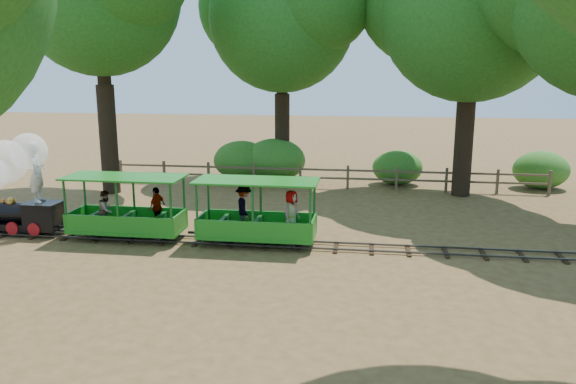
# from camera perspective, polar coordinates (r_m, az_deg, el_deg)

# --- Properties ---
(ground) EXTENTS (90.00, 90.00, 0.00)m
(ground) POSITION_cam_1_polar(r_m,az_deg,el_deg) (15.99, 1.29, -5.58)
(ground) COLOR olive
(ground) RESTS_ON ground
(track) EXTENTS (22.00, 1.00, 0.10)m
(track) POSITION_cam_1_polar(r_m,az_deg,el_deg) (15.97, 1.29, -5.35)
(track) COLOR #3F3D3A
(track) RESTS_ON ground
(locomotive) EXTENTS (2.74, 1.29, 3.15)m
(locomotive) POSITION_cam_1_polar(r_m,az_deg,el_deg) (18.73, -26.06, 1.42)
(locomotive) COLOR black
(locomotive) RESTS_ON ground
(carriage_front) EXTENTS (3.46, 1.41, 1.80)m
(carriage_front) POSITION_cam_1_polar(r_m,az_deg,el_deg) (17.13, -15.97, -2.18)
(carriage_front) COLOR #1B7E1B
(carriage_front) RESTS_ON track
(carriage_rear) EXTENTS (3.46, 1.51, 1.80)m
(carriage_rear) POSITION_cam_1_polar(r_m,az_deg,el_deg) (16.01, -2.98, -2.49)
(carriage_rear) COLOR #1B7E1B
(carriage_rear) RESTS_ON track
(oak_nc) EXTENTS (7.79, 6.86, 10.13)m
(oak_nc) POSITION_cam_1_polar(r_m,az_deg,el_deg) (25.09, -0.66, 17.88)
(oak_nc) COLOR #2D2116
(oak_nc) RESTS_ON ground
(oak_ne) EXTENTS (8.60, 7.57, 10.54)m
(oak_ne) POSITION_cam_1_polar(r_m,az_deg,el_deg) (23.11, 18.19, 18.06)
(oak_ne) COLOR #2D2116
(oak_ne) RESTS_ON ground
(fence) EXTENTS (18.10, 0.10, 1.00)m
(fence) POSITION_cam_1_polar(r_m,az_deg,el_deg) (23.58, 3.67, 1.74)
(fence) COLOR brown
(fence) RESTS_ON ground
(shrub_west) EXTENTS (2.58, 1.98, 1.78)m
(shrub_west) POSITION_cam_1_polar(r_m,az_deg,el_deg) (25.36, -4.70, 3.20)
(shrub_west) COLOR #2D6B1E
(shrub_west) RESTS_ON ground
(shrub_mid_w) EXTENTS (2.76, 2.12, 1.91)m
(shrub_mid_w) POSITION_cam_1_polar(r_m,az_deg,el_deg) (25.06, -1.36, 3.28)
(shrub_mid_w) COLOR #2D6B1E
(shrub_mid_w) RESTS_ON ground
(shrub_mid_e) EXTENTS (2.16, 1.66, 1.49)m
(shrub_mid_e) POSITION_cam_1_polar(r_m,az_deg,el_deg) (24.79, 11.05, 2.46)
(shrub_mid_e) COLOR #2D6B1E
(shrub_mid_e) RESTS_ON ground
(shrub_east) EXTENTS (2.29, 1.76, 1.58)m
(shrub_east) POSITION_cam_1_polar(r_m,az_deg,el_deg) (25.76, 24.31, 2.06)
(shrub_east) COLOR #2D6B1E
(shrub_east) RESTS_ON ground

